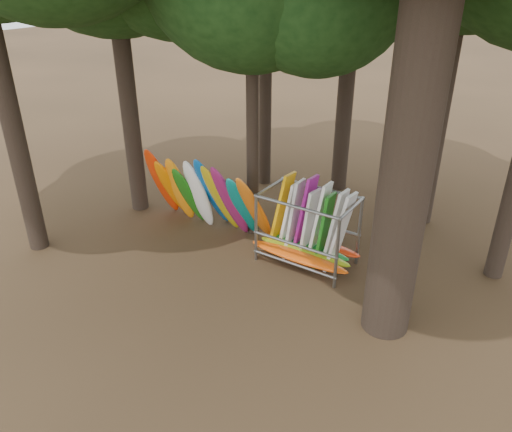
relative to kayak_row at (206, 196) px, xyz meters
The scene contains 3 objects.
ground 3.54m from the kayak_row, 36.78° to the right, with size 120.00×120.00×0.00m, color #47331E.
kayak_row is the anchor object (origin of this frame).
storage_rack 3.67m from the kayak_row, ahead, with size 3.17×1.53×2.64m.
Camera 1 is at (6.84, -9.36, 8.05)m, focal length 35.00 mm.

